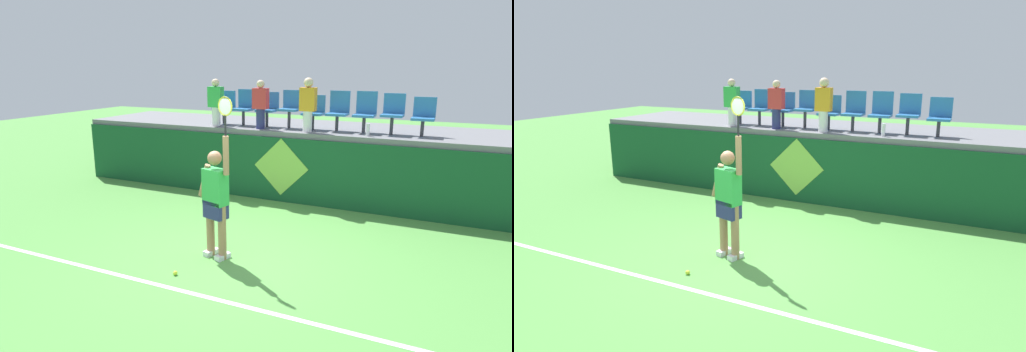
% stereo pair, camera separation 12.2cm
% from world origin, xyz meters
% --- Properties ---
extents(ground_plane, '(40.00, 40.00, 0.00)m').
position_xyz_m(ground_plane, '(0.00, 0.00, 0.00)').
color(ground_plane, '#519342').
extents(court_back_wall, '(11.87, 0.20, 1.44)m').
position_xyz_m(court_back_wall, '(0.00, 3.22, 0.72)').
color(court_back_wall, '#144C28').
rests_on(court_back_wall, ground_plane).
extents(spectator_platform, '(11.87, 2.46, 0.12)m').
position_xyz_m(spectator_platform, '(0.00, 4.40, 1.50)').
color(spectator_platform, slate).
rests_on(spectator_platform, court_back_wall).
extents(court_baseline_stripe, '(10.68, 0.08, 0.01)m').
position_xyz_m(court_baseline_stripe, '(0.00, -1.20, 0.00)').
color(court_baseline_stripe, white).
rests_on(court_baseline_stripe, ground_plane).
extents(tennis_player, '(0.74, 0.35, 2.54)m').
position_xyz_m(tennis_player, '(-0.29, -0.03, 0.97)').
color(tennis_player, white).
rests_on(tennis_player, ground_plane).
extents(tennis_ball, '(0.07, 0.07, 0.07)m').
position_xyz_m(tennis_ball, '(-0.53, -0.85, 0.03)').
color(tennis_ball, '#D1E533').
rests_on(tennis_ball, ground_plane).
extents(water_bottle, '(0.08, 0.08, 0.26)m').
position_xyz_m(water_bottle, '(1.30, 3.41, 1.69)').
color(water_bottle, white).
rests_on(water_bottle, spectator_platform).
extents(stadium_chair_0, '(0.44, 0.42, 0.80)m').
position_xyz_m(stadium_chair_0, '(-2.27, 3.88, 2.01)').
color(stadium_chair_0, '#38383D').
rests_on(stadium_chair_0, spectator_platform).
extents(stadium_chair_1, '(0.44, 0.42, 0.85)m').
position_xyz_m(stadium_chair_1, '(-1.73, 3.89, 2.02)').
color(stadium_chair_1, '#38383D').
rests_on(stadium_chair_1, spectator_platform).
extents(stadium_chair_2, '(0.44, 0.42, 0.80)m').
position_xyz_m(stadium_chair_2, '(-1.12, 3.89, 2.00)').
color(stadium_chair_2, '#38383D').
rests_on(stadium_chair_2, spectator_platform).
extents(stadium_chair_3, '(0.44, 0.42, 0.85)m').
position_xyz_m(stadium_chair_3, '(-0.56, 3.89, 2.04)').
color(stadium_chair_3, '#38383D').
rests_on(stadium_chair_3, spectator_platform).
extents(stadium_chair_4, '(0.44, 0.42, 0.76)m').
position_xyz_m(stadium_chair_4, '(-0.00, 3.89, 1.98)').
color(stadium_chair_4, '#38383D').
rests_on(stadium_chair_4, spectator_platform).
extents(stadium_chair_5, '(0.44, 0.42, 0.87)m').
position_xyz_m(stadium_chair_5, '(0.55, 3.89, 2.02)').
color(stadium_chair_5, '#38383D').
rests_on(stadium_chair_5, spectator_platform).
extents(stadium_chair_6, '(0.44, 0.42, 0.87)m').
position_xyz_m(stadium_chair_6, '(1.14, 3.90, 2.02)').
color(stadium_chair_6, '#38383D').
rests_on(stadium_chair_6, spectator_platform).
extents(stadium_chair_7, '(0.44, 0.42, 0.84)m').
position_xyz_m(stadium_chair_7, '(1.71, 3.89, 2.03)').
color(stadium_chair_7, '#38383D').
rests_on(stadium_chair_7, spectator_platform).
extents(stadium_chair_8, '(0.44, 0.42, 0.78)m').
position_xyz_m(stadium_chair_8, '(2.31, 3.89, 1.98)').
color(stadium_chair_8, '#38383D').
rests_on(stadium_chair_8, spectator_platform).
extents(spectator_0, '(0.34, 0.20, 1.10)m').
position_xyz_m(spectator_0, '(-2.27, 3.44, 2.13)').
color(spectator_0, white).
rests_on(spectator_0, spectator_platform).
extents(spectator_1, '(0.34, 0.21, 1.15)m').
position_xyz_m(spectator_1, '(-0.00, 3.45, 2.17)').
color(spectator_1, white).
rests_on(spectator_1, spectator_platform).
extents(spectator_2, '(0.34, 0.20, 1.09)m').
position_xyz_m(spectator_2, '(-1.12, 3.45, 2.12)').
color(spectator_2, navy).
rests_on(spectator_2, spectator_platform).
extents(wall_signage_mount, '(1.27, 0.01, 1.43)m').
position_xyz_m(wall_signage_mount, '(-0.47, 3.12, 0.00)').
color(wall_signage_mount, '#144C28').
rests_on(wall_signage_mount, ground_plane).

